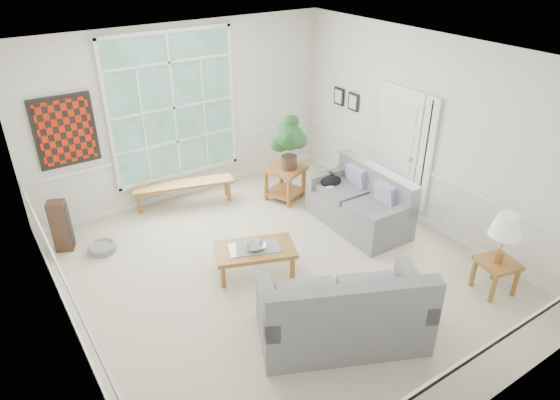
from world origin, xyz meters
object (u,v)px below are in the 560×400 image
(loveseat_right, at_px, (359,199))
(end_table, at_px, (285,183))
(coffee_table, at_px, (255,260))
(side_table, at_px, (495,276))
(loveseat_front, at_px, (343,302))

(loveseat_right, height_order, end_table, loveseat_right)
(coffee_table, bearing_deg, side_table, -19.99)
(loveseat_right, bearing_deg, end_table, 110.29)
(end_table, bearing_deg, loveseat_front, -113.39)
(loveseat_right, relative_size, loveseat_front, 0.90)
(loveseat_right, relative_size, coffee_table, 1.56)
(coffee_table, bearing_deg, loveseat_right, 26.06)
(coffee_table, bearing_deg, loveseat_front, -62.21)
(loveseat_front, relative_size, side_table, 4.04)
(loveseat_right, bearing_deg, loveseat_front, -134.12)
(loveseat_right, xyz_separation_m, end_table, (-0.47, 1.41, -0.16))
(loveseat_right, bearing_deg, side_table, -79.12)
(end_table, bearing_deg, coffee_table, -134.89)
(loveseat_right, xyz_separation_m, coffee_table, (-2.07, -0.19, -0.26))
(loveseat_front, bearing_deg, side_table, 12.90)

